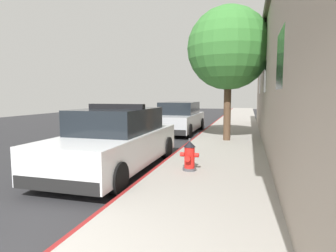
{
  "coord_description": "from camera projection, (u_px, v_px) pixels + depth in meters",
  "views": [
    {
      "loc": [
        2.11,
        -1.92,
        1.89
      ],
      "look_at": [
        -0.16,
        6.15,
        1.0
      ],
      "focal_mm": 30.66,
      "sensor_mm": 36.0,
      "label": 1
    }
  ],
  "objects": [
    {
      "name": "police_cruiser",
      "position": [
        116.0,
        141.0,
        7.32
      ],
      "size": [
        1.94,
        4.84,
        1.68
      ],
      "color": "white",
      "rests_on": "ground"
    },
    {
      "name": "parked_car_silver_ahead",
      "position": [
        179.0,
        118.0,
        14.61
      ],
      "size": [
        1.94,
        4.84,
        1.56
      ],
      "color": "#B2B5BA",
      "rests_on": "ground"
    },
    {
      "name": "ground_plane",
      "position": [
        98.0,
        138.0,
        13.45
      ],
      "size": [
        27.95,
        60.0,
        0.2
      ],
      "primitive_type": "cube",
      "color": "#2B2B2D"
    },
    {
      "name": "sidewalk_pavement",
      "position": [
        228.0,
        140.0,
        11.81
      ],
      "size": [
        2.65,
        60.0,
        0.14
      ],
      "primitive_type": "cube",
      "color": "#9E9991",
      "rests_on": "ground"
    },
    {
      "name": "street_tree",
      "position": [
        229.0,
        49.0,
        10.99
      ],
      "size": [
        3.17,
        3.17,
        5.14
      ],
      "color": "brown",
      "rests_on": "sidewalk_pavement"
    },
    {
      "name": "curb_painted_edge",
      "position": [
        195.0,
        139.0,
        12.18
      ],
      "size": [
        0.08,
        60.0,
        0.14
      ],
      "primitive_type": "cube",
      "color": "maroon",
      "rests_on": "ground"
    },
    {
      "name": "fire_hydrant",
      "position": [
        189.0,
        156.0,
        6.71
      ],
      "size": [
        0.44,
        0.4,
        0.76
      ],
      "color": "#4C4C51",
      "rests_on": "sidewalk_pavement"
    }
  ]
}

